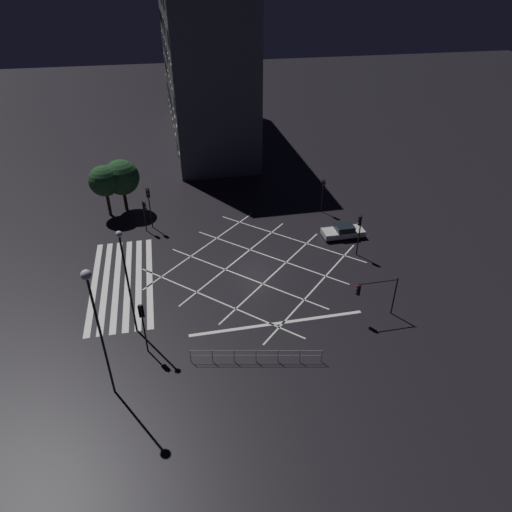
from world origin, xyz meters
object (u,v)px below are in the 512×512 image
Objects in this scene: traffic_light_se_main at (143,319)px; traffic_light_median_north at (359,227)px; waiting_car at (343,231)px; street_tree_far at (104,181)px; street_lamp_west at (94,306)px; street_tree_near at (121,177)px; traffic_light_sw_cross at (145,210)px; traffic_light_ne_cross at (373,290)px; traffic_light_nw_main at (323,189)px; traffic_light_sw_main at (149,200)px; street_lamp_east at (126,271)px.

traffic_light_median_north is (-8.57, 18.71, 0.05)m from traffic_light_se_main.
traffic_light_se_main is 22.35m from waiting_car.
street_tree_far is at bearing -22.65° from waiting_car.
street_lamp_west is 25.60m from street_tree_near.
street_tree_near is (-5.14, -2.15, 1.42)m from traffic_light_sw_cross.
traffic_light_se_main is at bearing 9.76° from street_tree_far.
traffic_light_se_main reaches higher than traffic_light_ne_cross.
traffic_light_median_north is 0.44× the size of street_lamp_west.
traffic_light_sw_main is at bearing -90.73° from traffic_light_nw_main.
traffic_light_median_north reaches higher than traffic_light_se_main.
street_lamp_west is at bearing -96.16° from traffic_light_sw_cross.
traffic_light_nw_main is at bearing -96.81° from traffic_light_ne_cross.
street_lamp_west reaches higher than traffic_light_ne_cross.
traffic_light_sw_cross is 23.37m from traffic_light_ne_cross.
traffic_light_sw_cross reaches higher than waiting_car.
traffic_light_nw_main is 17.78m from traffic_light_sw_main.
traffic_light_median_north is 24.22m from street_lamp_west.
street_lamp_east is at bearing 3.59° from street_tree_near.
traffic_light_nw_main is (-17.34, 18.41, -0.19)m from traffic_light_se_main.
street_lamp_east reaches higher than traffic_light_sw_cross.
traffic_light_median_north reaches higher than traffic_light_nw_main.
street_lamp_west reaches higher than traffic_light_nw_main.
traffic_light_se_main is 1.20× the size of traffic_light_ne_cross.
street_lamp_west reaches higher than traffic_light_se_main.
street_lamp_west is 24.77m from street_tree_far.
traffic_light_sw_main reaches higher than traffic_light_ne_cross.
traffic_light_sw_main is 1.07× the size of waiting_car.
street_tree_far reaches higher than traffic_light_median_north.
street_lamp_west is (3.26, -2.06, 3.96)m from traffic_light_se_main.
street_tree_far reaches higher than traffic_light_ne_cross.
street_tree_near reaches higher than street_tree_far.
street_lamp_west is at bearing 29.65° from traffic_light_median_north.
street_tree_far is (-3.94, -22.07, 1.21)m from traffic_light_nw_main.
street_tree_near is 1.03× the size of street_tree_far.
traffic_light_median_north is 25.75m from street_tree_far.
traffic_light_ne_cross is (16.80, 16.24, 0.14)m from traffic_light_sw_cross.
traffic_light_nw_main is at bearing 1.01° from traffic_light_sw_cross.
traffic_light_nw_main is at bearing 89.27° from traffic_light_sw_main.
street_tree_near is (-25.42, 0.04, -3.06)m from street_lamp_west.
traffic_light_median_north reaches higher than traffic_light_sw_cross.
street_lamp_east is at bearing 26.47° from waiting_car.
traffic_light_sw_main is (-9.00, -18.08, 0.18)m from traffic_light_median_north.
waiting_car is at bearing 63.78° from street_tree_near.
traffic_light_se_main is at bearing -90.42° from traffic_light_sw_cross.
waiting_car is (5.09, 18.63, -1.74)m from traffic_light_sw_cross.
traffic_light_median_north is at bearing -105.68° from traffic_light_ne_cross.
traffic_light_nw_main is at bearing -46.71° from traffic_light_se_main.
street_lamp_east is (14.82, -0.89, 2.96)m from traffic_light_sw_cross.
street_lamp_east reaches higher than street_tree_near.
street_tree_far reaches higher than waiting_car.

